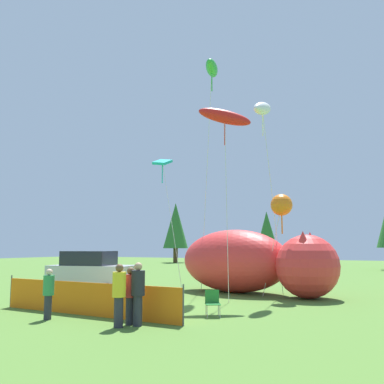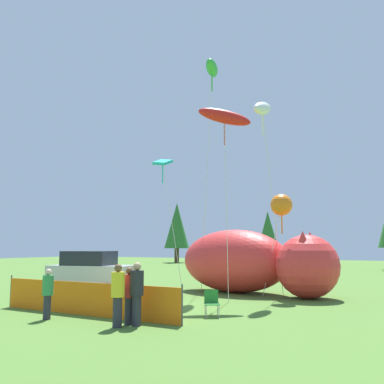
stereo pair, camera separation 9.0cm
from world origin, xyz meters
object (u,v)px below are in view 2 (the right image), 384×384
spectator_in_grey_shirt (129,293)px  spectator_in_white_shirt (48,292)px  kite_green_fish (212,69)px  spectator_in_green_shirt (137,291)px  inflatable_cat (250,264)px  kite_teal_diamond (163,164)px  kite_red_lizard (224,117)px  kite_orange_flower (281,205)px  parked_car (92,273)px  spectator_in_yellow_shirt (118,293)px  folding_chair (212,301)px  kite_white_ghost (262,109)px

spectator_in_grey_shirt → spectator_in_white_shirt: spectator_in_grey_shirt is taller
spectator_in_grey_shirt → spectator_in_white_shirt: size_ratio=1.06×
kite_green_fish → spectator_in_green_shirt: bearing=-78.0°
inflatable_cat → kite_teal_diamond: size_ratio=1.12×
spectator_in_green_shirt → kite_red_lizard: kite_red_lizard is taller
spectator_in_grey_shirt → kite_red_lizard: 9.65m
kite_orange_flower → kite_green_fish: kite_green_fish is taller
spectator_in_grey_shirt → kite_green_fish: 14.69m
parked_car → spectator_in_yellow_shirt: bearing=-56.3°
folding_chair → spectator_in_grey_shirt: spectator_in_grey_shirt is taller
kite_red_lizard → kite_green_fish: 5.35m
parked_car → spectator_in_white_shirt: bearing=-72.8°
folding_chair → kite_teal_diamond: kite_teal_diamond is taller
spectator_in_yellow_shirt → kite_green_fish: size_ratio=0.14×
spectator_in_grey_shirt → kite_orange_flower: 9.15m
kite_green_fish → spectator_in_grey_shirt: bearing=-79.7°
inflatable_cat → kite_orange_flower: size_ratio=1.86×
inflatable_cat → spectator_in_grey_shirt: bearing=-78.6°
kite_orange_flower → kite_white_ghost: bearing=-171.3°
kite_orange_flower → spectator_in_white_shirt: bearing=-120.5°
kite_green_fish → inflatable_cat: bearing=-3.5°
spectator_in_yellow_shirt → folding_chair: bearing=62.5°
parked_car → folding_chair: size_ratio=5.04×
inflatable_cat → kite_red_lizard: size_ratio=0.99×
folding_chair → kite_red_lizard: 8.61m
kite_orange_flower → spectator_in_yellow_shirt: bearing=-105.0°
spectator_in_yellow_shirt → spectator_in_green_shirt: size_ratio=0.98×
inflatable_cat → spectator_in_white_shirt: inflatable_cat is taller
folding_chair → spectator_in_white_shirt: size_ratio=0.54×
folding_chair → kite_red_lizard: size_ratio=0.10×
inflatable_cat → kite_orange_flower: bearing=-18.5°
spectator_in_yellow_shirt → kite_white_ghost: size_ratio=0.19×
folding_chair → kite_red_lizard: (-1.21, 4.00, 7.53)m
spectator_in_white_shirt → spectator_in_yellow_shirt: spectator_in_yellow_shirt is taller
kite_red_lizard → kite_white_ghost: size_ratio=0.92×
kite_red_lizard → spectator_in_grey_shirt: bearing=-92.7°
spectator_in_white_shirt → kite_orange_flower: size_ratio=0.34×
inflatable_cat → spectator_in_yellow_shirt: bearing=-78.8°
kite_teal_diamond → kite_orange_flower: kite_teal_diamond is taller
spectator_in_yellow_shirt → kite_teal_diamond: kite_teal_diamond is taller
spectator_in_yellow_shirt → parked_car: bearing=135.9°
folding_chair → spectator_in_grey_shirt: (-1.52, -2.51, 0.42)m
parked_car → spectator_in_green_shirt: (6.47, -5.48, -0.02)m
spectator_in_yellow_shirt → kite_teal_diamond: (-5.76, 11.67, 6.26)m
spectator_in_grey_shirt → kite_orange_flower: size_ratio=0.36×
kite_green_fish → parked_car: bearing=-136.7°
spectator_in_white_shirt → kite_green_fish: (1.08, 10.08, 11.01)m
spectator_in_white_shirt → spectator_in_yellow_shirt: 2.79m
kite_green_fish → kite_teal_diamond: bearing=158.9°
spectator_in_white_shirt → kite_red_lizard: bearing=65.8°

